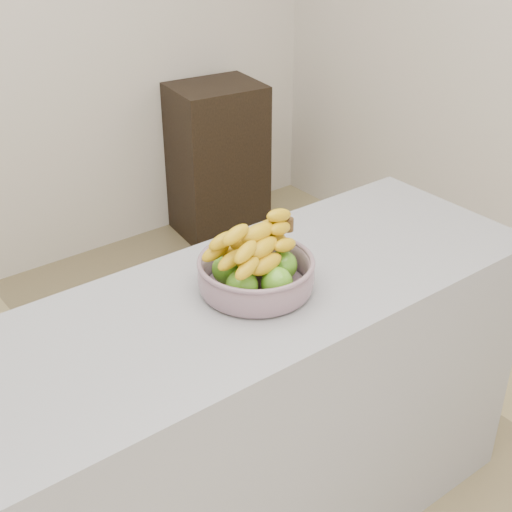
{
  "coord_description": "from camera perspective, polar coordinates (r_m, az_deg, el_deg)",
  "views": [
    {
      "loc": [
        -0.8,
        -1.25,
        1.9
      ],
      "look_at": [
        0.17,
        0.0,
        1.0
      ],
      "focal_mm": 50.0,
      "sensor_mm": 36.0,
      "label": 1
    }
  ],
  "objects": [
    {
      "name": "cabinet",
      "position": [
        3.96,
        -3.1,
        7.66
      ],
      "size": [
        0.51,
        0.43,
        0.84
      ],
      "primitive_type": "cube",
      "rotation": [
        0.0,
        0.0,
        -0.13
      ],
      "color": "black",
      "rests_on": "ground"
    },
    {
      "name": "fruit_bowl",
      "position": [
        1.84,
        -0.01,
        -1.12
      ],
      "size": [
        0.31,
        0.31,
        0.19
      ],
      "rotation": [
        0.0,
        0.0,
        0.11
      ],
      "color": "#8A9AA6",
      "rests_on": "counter"
    },
    {
      "name": "counter",
      "position": [
        2.08,
        -3.83,
        -14.77
      ],
      "size": [
        2.0,
        0.6,
        0.9
      ],
      "primitive_type": "cube",
      "color": "#A0A0A8",
      "rests_on": "ground"
    }
  ]
}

